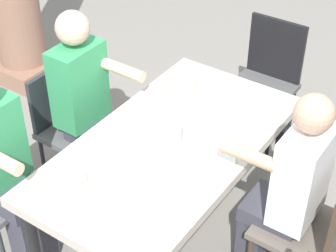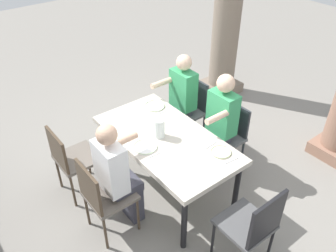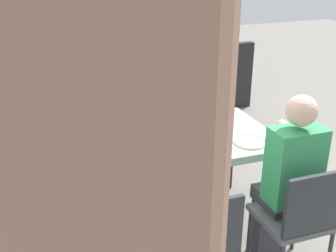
{
  "view_description": "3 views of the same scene",
  "coord_description": "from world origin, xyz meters",
  "views": [
    {
      "loc": [
        -1.98,
        -1.35,
        2.69
      ],
      "look_at": [
        0.06,
        0.04,
        0.83
      ],
      "focal_mm": 59.77,
      "sensor_mm": 36.0,
      "label": 1
    },
    {
      "loc": [
        2.37,
        -1.83,
        3.07
      ],
      "look_at": [
        -0.05,
        0.07,
        0.85
      ],
      "focal_mm": 37.83,
      "sensor_mm": 36.0,
      "label": 2
    },
    {
      "loc": [
        0.98,
        2.76,
        2.13
      ],
      "look_at": [
        -0.02,
        -0.02,
        0.87
      ],
      "focal_mm": 46.32,
      "sensor_mm": 36.0,
      "label": 3
    }
  ],
  "objects": [
    {
      "name": "ground_plane",
      "position": [
        0.0,
        0.0,
        0.0
      ],
      "size": [
        16.0,
        16.0,
        0.0
      ],
      "primitive_type": "plane",
      "color": "gray"
    },
    {
      "name": "dining_table",
      "position": [
        0.0,
        0.0,
        0.69
      ],
      "size": [
        1.65,
        0.88,
        0.76
      ],
      "color": "beige",
      "rests_on": "ground"
    },
    {
      "name": "chair_mid_north",
      "position": [
        0.1,
        0.86,
        0.49
      ],
      "size": [
        0.44,
        0.44,
        0.85
      ],
      "color": "#5B5E61",
      "rests_on": "ground"
    },
    {
      "name": "chair_mid_south",
      "position": [
        0.1,
        -0.86,
        0.54
      ],
      "size": [
        0.44,
        0.44,
        0.92
      ],
      "color": "#6A6158",
      "rests_on": "ground"
    },
    {
      "name": "chair_head_east",
      "position": [
        1.25,
        0.0,
        0.55
      ],
      "size": [
        0.44,
        0.44,
        0.95
      ],
      "color": "#4F4F50",
      "rests_on": "ground"
    },
    {
      "name": "diner_woman_green",
      "position": [
        0.11,
        0.68,
        0.7
      ],
      "size": [
        0.35,
        0.49,
        1.31
      ],
      "color": "#3F3F4C",
      "rests_on": "ground"
    },
    {
      "name": "diner_man_white",
      "position": [
        -0.6,
        0.68,
        0.69
      ],
      "size": [
        0.35,
        0.49,
        1.29
      ],
      "color": "#3F3F4C",
      "rests_on": "ground"
    },
    {
      "name": "diner_guest_third",
      "position": [
        0.1,
        -0.67,
        0.69
      ],
      "size": [
        0.34,
        0.49,
        1.3
      ],
      "color": "#3F3F4C",
      "rests_on": "ground"
    },
    {
      "name": "plate_0",
      "position": [
        -0.56,
        0.26,
        0.77
      ],
      "size": [
        0.24,
        0.24,
        0.02
      ],
      "color": "white",
      "rests_on": "dining_table"
    },
    {
      "name": "fork_0",
      "position": [
        -0.71,
        0.26,
        0.77
      ],
      "size": [
        0.04,
        0.17,
        0.01
      ],
      "primitive_type": "cube",
      "rotation": [
        0.0,
        0.0,
        0.12
      ],
      "color": "silver",
      "rests_on": "dining_table"
    },
    {
      "name": "spoon_0",
      "position": [
        -0.41,
        0.26,
        0.77
      ],
      "size": [
        0.02,
        0.17,
        0.01
      ],
      "primitive_type": "cube",
      "rotation": [
        0.0,
        0.0,
        -0.04
      ],
      "color": "silver",
      "rests_on": "dining_table"
    },
    {
      "name": "plate_1",
      "position": [
        0.01,
        -0.28,
        0.77
      ],
      "size": [
        0.24,
        0.24,
        0.02
      ],
      "color": "white",
      "rests_on": "dining_table"
    },
    {
      "name": "fork_1",
      "position": [
        -0.14,
        -0.28,
        0.77
      ],
      "size": [
        0.03,
        0.17,
        0.01
      ],
      "primitive_type": "cube",
      "rotation": [
        0.0,
        0.0,
        0.06
      ],
      "color": "silver",
      "rests_on": "dining_table"
    },
    {
      "name": "spoon_1",
      "position": [
        0.16,
        -0.28,
        0.77
      ],
      "size": [
        0.02,
        0.17,
        0.01
      ],
      "primitive_type": "cube",
      "rotation": [
        0.0,
        0.0,
        -0.04
      ],
      "color": "silver",
      "rests_on": "dining_table"
    },
    {
      "name": "plate_2",
      "position": [
        0.55,
        0.28,
        0.77
      ],
      "size": [
        0.21,
        0.21,
        0.02
      ],
      "color": "silver",
      "rests_on": "dining_table"
    },
    {
      "name": "fork_2",
      "position": [
        0.4,
        0.28,
        0.77
      ],
      "size": [
        0.03,
        0.17,
        0.01
      ],
      "primitive_type": "cube",
      "rotation": [
        0.0,
        0.0,
        0.09
      ],
      "color": "silver",
      "rests_on": "dining_table"
    },
    {
      "name": "spoon_2",
      "position": [
        0.7,
        0.28,
        0.77
      ],
      "size": [
        0.03,
        0.17,
        0.01
      ],
      "primitive_type": "cube",
      "rotation": [
        0.0,
        0.0,
        -0.09
      ],
      "color": "silver",
      "rests_on": "dining_table"
    },
    {
      "name": "water_pitcher",
      "position": [
        -0.05,
        -0.05,
        0.86
      ],
      "size": [
        0.12,
        0.12,
        0.22
      ],
      "color": "white",
      "rests_on": "dining_table"
    }
  ]
}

